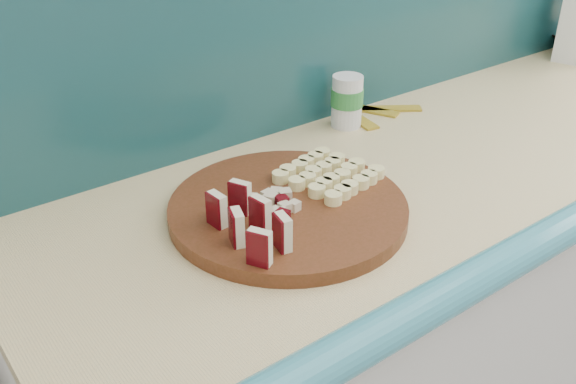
% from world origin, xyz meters
% --- Properties ---
extents(kitchen_counter, '(2.20, 0.63, 0.91)m').
position_xyz_m(kitchen_counter, '(0.10, 1.50, 0.46)').
color(kitchen_counter, silver).
rests_on(kitchen_counter, ground).
extents(cutting_board, '(0.47, 0.47, 0.02)m').
position_xyz_m(cutting_board, '(-0.53, 1.50, 0.92)').
color(cutting_board, '#42230E').
rests_on(cutting_board, kitchen_counter).
extents(apple_wedges, '(0.08, 0.17, 0.05)m').
position_xyz_m(apple_wedges, '(-0.64, 1.45, 0.96)').
color(apple_wedges, beige).
rests_on(apple_wedges, cutting_board).
extents(apple_chunks, '(0.06, 0.07, 0.02)m').
position_xyz_m(apple_chunks, '(-0.56, 1.49, 0.94)').
color(apple_chunks, beige).
rests_on(apple_chunks, cutting_board).
extents(banana_slices, '(0.17, 0.17, 0.02)m').
position_xyz_m(banana_slices, '(-0.43, 1.52, 0.94)').
color(banana_slices, '#F4E895').
rests_on(banana_slices, cutting_board).
extents(canister, '(0.07, 0.07, 0.11)m').
position_xyz_m(canister, '(-0.21, 1.72, 0.97)').
color(canister, silver).
rests_on(canister, kitchen_counter).
extents(banana_peel, '(0.19, 0.16, 0.01)m').
position_xyz_m(banana_peel, '(-0.12, 1.73, 0.91)').
color(banana_peel, gold).
rests_on(banana_peel, kitchen_counter).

